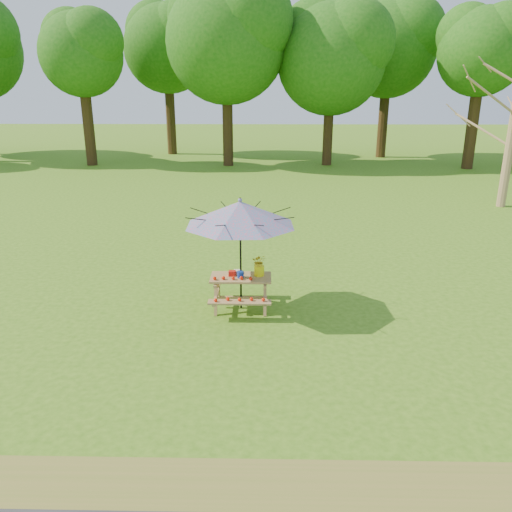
{
  "coord_description": "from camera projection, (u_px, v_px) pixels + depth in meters",
  "views": [
    {
      "loc": [
        -0.54,
        -7.05,
        4.16
      ],
      "look_at": [
        -0.72,
        2.15,
        1.1
      ],
      "focal_mm": 35.0,
      "sensor_mm": 36.0,
      "label": 1
    }
  ],
  "objects": [
    {
      "name": "treeline",
      "position": [
        277.0,
        14.0,
        26.34
      ],
      "size": [
        60.0,
        12.0,
        16.0
      ],
      "primitive_type": null,
      "color": "#175C0F",
      "rests_on": "ground"
    },
    {
      "name": "picnic_table",
      "position": [
        241.0,
        293.0,
        9.94
      ],
      "size": [
        1.2,
        1.32,
        0.67
      ],
      "color": "olive",
      "rests_on": "ground"
    },
    {
      "name": "drygrass_strip",
      "position": [
        314.0,
        499.0,
        5.34
      ],
      "size": [
        120.0,
        1.2,
        0.01
      ],
      "primitive_type": "cube",
      "color": "olive",
      "rests_on": "ground"
    },
    {
      "name": "patio_umbrella",
      "position": [
        240.0,
        213.0,
        9.44
      ],
      "size": [
        2.87,
        2.87,
        2.25
      ],
      "color": "black",
      "rests_on": "ground"
    },
    {
      "name": "ground",
      "position": [
        298.0,
        363.0,
        7.99
      ],
      "size": [
        120.0,
        120.0,
        0.0
      ],
      "primitive_type": "plane",
      "color": "#3E7115",
      "rests_on": "ground"
    },
    {
      "name": "produce_bins",
      "position": [
        237.0,
        273.0,
        9.85
      ],
      "size": [
        0.31,
        0.37,
        0.13
      ],
      "color": "red",
      "rests_on": "picnic_table"
    },
    {
      "name": "tomatoes_row",
      "position": [
        233.0,
        278.0,
        9.66
      ],
      "size": [
        0.77,
        0.13,
        0.07
      ],
      "primitive_type": null,
      "color": "red",
      "rests_on": "picnic_table"
    },
    {
      "name": "flower_bucket",
      "position": [
        259.0,
        264.0,
        9.83
      ],
      "size": [
        0.27,
        0.24,
        0.44
      ],
      "color": "#FFF60D",
      "rests_on": "picnic_table"
    }
  ]
}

